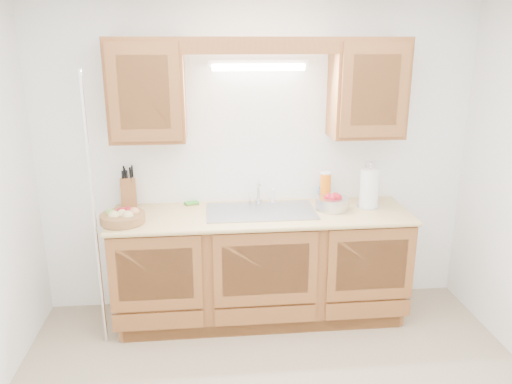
{
  "coord_description": "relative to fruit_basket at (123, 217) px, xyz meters",
  "views": [
    {
      "loc": [
        -0.4,
        -2.43,
        2.17
      ],
      "look_at": [
        -0.08,
        0.85,
        1.17
      ],
      "focal_mm": 35.0,
      "sensor_mm": 36.0,
      "label": 1
    }
  ],
  "objects": [
    {
      "name": "room",
      "position": [
        1.03,
        -1.07,
        0.3
      ],
      "size": [
        3.52,
        3.5,
        2.5
      ],
      "color": "tan",
      "rests_on": "ground"
    },
    {
      "name": "base_cabinets",
      "position": [
        1.03,
        0.13,
        -0.51
      ],
      "size": [
        2.2,
        0.6,
        0.86
      ],
      "primitive_type": "cube",
      "color": "#93572B",
      "rests_on": "ground"
    },
    {
      "name": "countertop",
      "position": [
        1.03,
        0.12,
        -0.07
      ],
      "size": [
        2.3,
        0.63,
        0.04
      ],
      "primitive_type": "cube",
      "color": "tan",
      "rests_on": "base_cabinets"
    },
    {
      "name": "upper_cabinet_left",
      "position": [
        0.2,
        0.27,
        0.88
      ],
      "size": [
        0.55,
        0.33,
        0.75
      ],
      "primitive_type": "cube",
      "color": "#93572B",
      "rests_on": "room"
    },
    {
      "name": "upper_cabinet_right",
      "position": [
        1.86,
        0.27,
        0.88
      ],
      "size": [
        0.55,
        0.33,
        0.75
      ],
      "primitive_type": "cube",
      "color": "#93572B",
      "rests_on": "room"
    },
    {
      "name": "valance",
      "position": [
        1.03,
        0.12,
        1.19
      ],
      "size": [
        2.2,
        0.05,
        0.12
      ],
      "primitive_type": "cube",
      "color": "#93572B",
      "rests_on": "room"
    },
    {
      "name": "fluorescent_fixture",
      "position": [
        1.03,
        0.35,
        1.05
      ],
      "size": [
        0.76,
        0.08,
        0.08
      ],
      "color": "white",
      "rests_on": "room"
    },
    {
      "name": "sink",
      "position": [
        1.03,
        0.14,
        -0.12
      ],
      "size": [
        0.84,
        0.46,
        0.36
      ],
      "color": "#9E9EA3",
      "rests_on": "countertop"
    },
    {
      "name": "wire_shelf_pole",
      "position": [
        -0.17,
        -0.13,
        0.05
      ],
      "size": [
        0.03,
        0.03,
        2.0
      ],
      "primitive_type": "cylinder",
      "color": "silver",
      "rests_on": "ground"
    },
    {
      "name": "outlet_plate",
      "position": [
        1.98,
        0.43,
        0.2
      ],
      "size": [
        0.08,
        0.01,
        0.12
      ],
      "primitive_type": "cube",
      "color": "white",
      "rests_on": "room"
    },
    {
      "name": "fruit_basket",
      "position": [
        0.0,
        0.0,
        0.0
      ],
      "size": [
        0.37,
        0.37,
        0.1
      ],
      "rotation": [
        0.0,
        0.0,
        -0.16
      ],
      "color": "olive",
      "rests_on": "countertop"
    },
    {
      "name": "knife_block",
      "position": [
        0.0,
        0.34,
        0.08
      ],
      "size": [
        0.15,
        0.21,
        0.35
      ],
      "rotation": [
        0.0,
        0.0,
        0.14
      ],
      "color": "#93572B",
      "rests_on": "countertop"
    },
    {
      "name": "orange_canister",
      "position": [
        1.57,
        0.29,
        0.09
      ],
      "size": [
        0.11,
        0.11,
        0.26
      ],
      "rotation": [
        0.0,
        0.0,
        -0.28
      ],
      "color": "orange",
      "rests_on": "countertop"
    },
    {
      "name": "soap_bottle",
      "position": [
        1.57,
        0.35,
        0.04
      ],
      "size": [
        0.09,
        0.09,
        0.17
      ],
      "primitive_type": "imported",
      "rotation": [
        0.0,
        0.0,
        -0.13
      ],
      "color": "blue",
      "rests_on": "countertop"
    },
    {
      "name": "sponge",
      "position": [
        0.49,
        0.37,
        -0.04
      ],
      "size": [
        0.12,
        0.1,
        0.02
      ],
      "rotation": [
        0.0,
        0.0,
        0.31
      ],
      "color": "#CC333F",
      "rests_on": "countertop"
    },
    {
      "name": "paper_towel",
      "position": [
        1.89,
        0.16,
        0.11
      ],
      "size": [
        0.18,
        0.18,
        0.37
      ],
      "rotation": [
        0.0,
        0.0,
        -0.09
      ],
      "color": "silver",
      "rests_on": "countertop"
    },
    {
      "name": "apple_bowl",
      "position": [
        1.59,
        0.14,
        0.01
      ],
      "size": [
        0.3,
        0.3,
        0.13
      ],
      "rotation": [
        0.0,
        0.0,
        -0.2
      ],
      "color": "silver",
      "rests_on": "countertop"
    }
  ]
}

